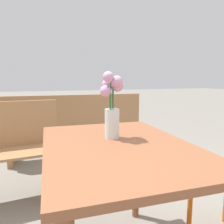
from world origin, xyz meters
TOP-DOWN VIEW (x-y plane):
  - table_front at (0.00, 0.00)m, footprint 0.78×1.04m
  - flower_vase at (0.01, 0.10)m, footprint 0.13×0.12m
  - bench_far at (0.16, 1.77)m, footprint 1.71×0.46m

SIDE VIEW (x-z plane):
  - bench_far at x=0.16m, z-range 0.04..0.89m
  - table_front at x=0.00m, z-range 0.26..0.98m
  - flower_vase at x=0.01m, z-range 0.72..1.07m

